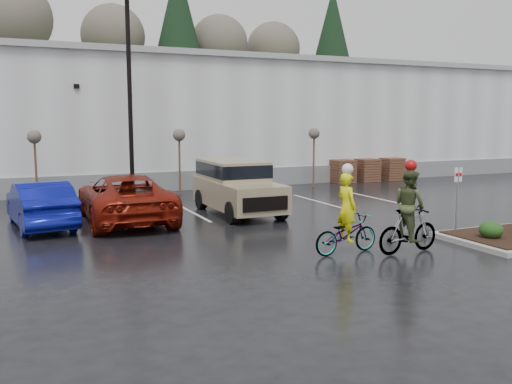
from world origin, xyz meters
name	(u,v)px	position (x,y,z in m)	size (l,w,h in m)	color
ground	(358,249)	(0.00, 0.00, 0.00)	(120.00, 120.00, 0.00)	black
warehouse	(163,119)	(0.00, 21.99, 3.65)	(60.50, 15.50, 7.20)	silver
wooded_ridge	(108,126)	(0.00, 45.00, 3.00)	(80.00, 25.00, 6.00)	#27421B
lamppost	(129,73)	(-4.00, 12.00, 5.69)	(0.50, 1.00, 9.22)	black
sapling_west	(34,141)	(-8.00, 13.00, 2.73)	(0.60, 0.60, 3.20)	#462B1C
sapling_mid	(179,139)	(-1.50, 13.00, 2.73)	(0.60, 0.60, 3.20)	#462B1C
sapling_east	(314,137)	(6.00, 13.00, 2.73)	(0.60, 0.60, 3.20)	#462B1C
pallet_stack_a	(342,171)	(8.50, 14.00, 0.68)	(1.20, 1.20, 1.35)	#462B1C
pallet_stack_b	(367,170)	(10.20, 14.00, 0.68)	(1.20, 1.20, 1.35)	#462B1C
pallet_stack_c	(392,169)	(12.00, 14.00, 0.68)	(1.20, 1.20, 1.35)	#462B1C
shrub_a	(491,230)	(4.00, -1.00, 0.41)	(0.70, 0.70, 0.52)	#193813
fire_lane_sign	(458,192)	(3.80, 0.20, 1.41)	(0.30, 0.05, 2.20)	gray
car_blue	(40,204)	(-8.09, 7.03, 0.79)	(1.68, 4.81, 1.59)	#0C138C
car_red	(125,198)	(-5.25, 6.92, 0.86)	(2.84, 6.16, 1.71)	maroon
suv_tan	(238,188)	(-0.95, 6.75, 1.03)	(2.20, 5.10, 2.06)	#998867
cyclist_hivis	(346,226)	(-0.59, -0.27, 0.76)	(2.10, 0.91, 2.48)	#3F3F44
cyclist_olive	(409,220)	(1.01, -0.91, 0.92)	(2.02, 0.99, 2.58)	#3F3F44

